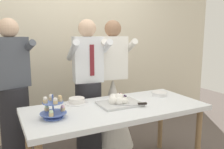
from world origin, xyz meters
name	(u,v)px	position (x,y,z in m)	size (l,w,h in m)	color
rear_wall	(73,36)	(0.00, 1.37, 1.45)	(5.20, 0.10, 2.90)	beige
dessert_table	(116,113)	(0.00, 0.00, 0.70)	(1.80, 0.80, 0.78)	silver
cupcake_stand	(53,109)	(-0.64, -0.04, 0.86)	(0.23, 0.23, 0.21)	#4C66B2
main_cake_tray	(119,101)	(0.05, 0.03, 0.82)	(0.43, 0.34, 0.13)	silver
plate_stack	(159,94)	(0.64, 0.14, 0.80)	(0.18, 0.18, 0.04)	white
round_cake	(77,101)	(-0.32, 0.28, 0.80)	(0.24, 0.24, 0.06)	white
person_groom	(88,95)	(-0.06, 0.62, 0.75)	(0.51, 0.54, 1.66)	#232328
person_bride	(113,103)	(0.30, 0.67, 0.58)	(0.56, 0.56, 1.66)	white
person_guest	(14,102)	(-0.90, 0.73, 0.75)	(0.58, 0.60, 1.66)	#232328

